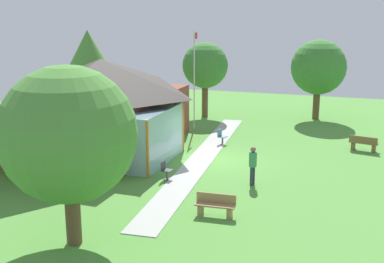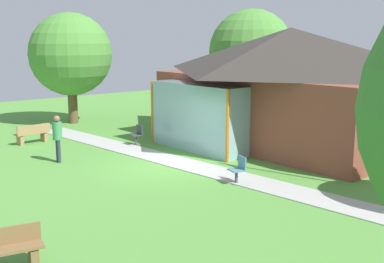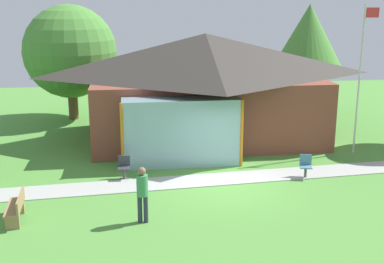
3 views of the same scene
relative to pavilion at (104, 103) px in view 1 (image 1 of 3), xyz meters
name	(u,v)px [view 1 (image 1 of 3)]	position (x,y,z in m)	size (l,w,h in m)	color
ground_plane	(213,159)	(-0.07, -6.27, -2.57)	(44.00, 44.00, 0.00)	#54933D
pavilion	(104,103)	(0.00, 0.00, 0.00)	(11.39, 8.22, 4.96)	brown
footpath	(202,158)	(-0.07, -5.67, -2.55)	(18.89, 1.30, 0.03)	#ADADA8
flagpole	(194,76)	(6.14, -3.13, 0.88)	(0.64, 0.08, 6.30)	silver
bench_mid_left	(215,206)	(-7.01, -8.41, -2.17)	(0.54, 1.53, 0.84)	#9E7A51
bench_front_right	(363,144)	(4.11, -13.59, -2.17)	(0.75, 1.56, 0.84)	brown
patio_chair_west	(166,171)	(-3.79, -5.14, -2.15)	(0.47, 0.47, 0.86)	#33383D
patio_chair_lawn_spare	(222,137)	(2.95, -5.86, -2.15)	(0.54, 0.54, 0.86)	teal
visitor_strolling_lawn	(253,163)	(-3.23, -9.00, -1.55)	(0.34, 0.34, 1.74)	#2D3347
tree_far_east	(318,68)	(11.75, -10.34, 1.09)	(3.81, 3.81, 5.59)	brown
tree_behind_pavilion_right	(88,59)	(6.74, 4.88, 1.67)	(4.37, 4.37, 6.23)	brown
tree_east_hedge	(205,66)	(10.01, -2.62, 1.12)	(3.25, 3.25, 5.35)	brown
tree_west_hedge	(68,135)	(-10.63, -4.65, 1.10)	(4.36, 4.36, 5.86)	brown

